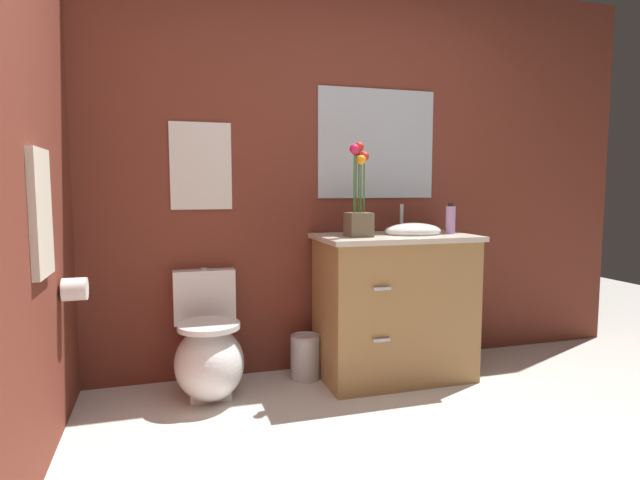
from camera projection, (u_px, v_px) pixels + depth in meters
wall_back at (338, 175)px, 3.33m from camera, size 4.28×0.05×2.50m
toilet at (209, 353)px, 2.89m from camera, size 0.38×0.59×0.69m
vanity_cabinet at (394, 304)px, 3.17m from camera, size 0.94×0.56×1.06m
flower_vase at (359, 207)px, 2.99m from camera, size 0.14×0.14×0.55m
soap_bottle at (450, 219)px, 3.20m from camera, size 0.06×0.06×0.19m
trash_bin at (305, 357)px, 3.16m from camera, size 0.18×0.18×0.27m
wall_poster at (201, 166)px, 3.04m from camera, size 0.36×0.01×0.51m
wall_mirror at (377, 144)px, 3.35m from camera, size 0.80×0.01×0.70m
hanging_towel at (41, 213)px, 2.08m from camera, size 0.03×0.28×0.52m
toilet_paper_roll at (75, 289)px, 2.48m from camera, size 0.11×0.11×0.11m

